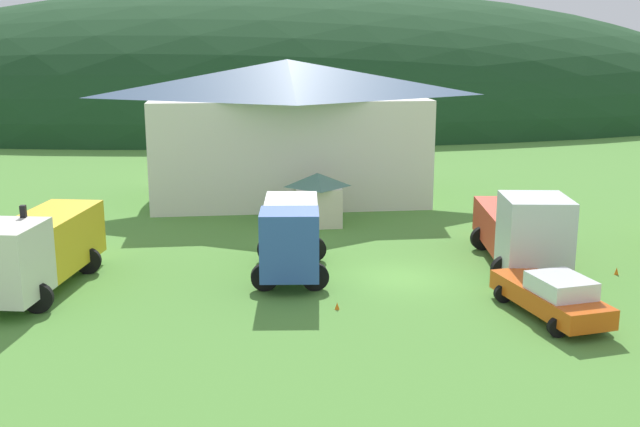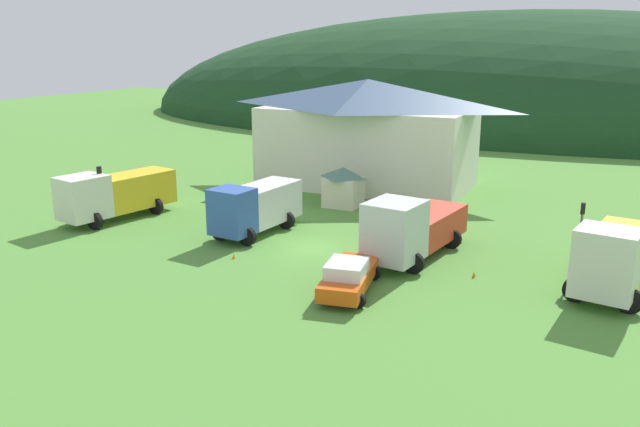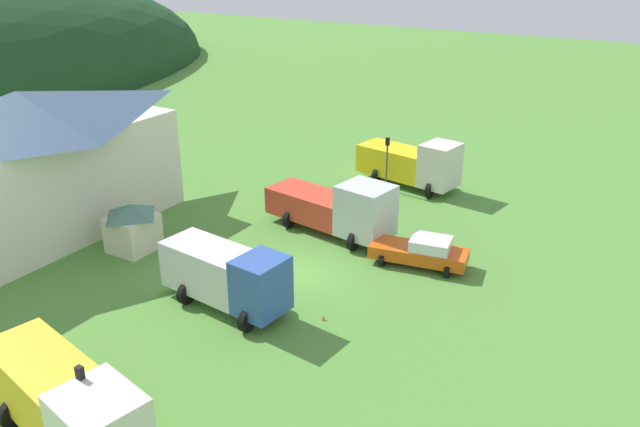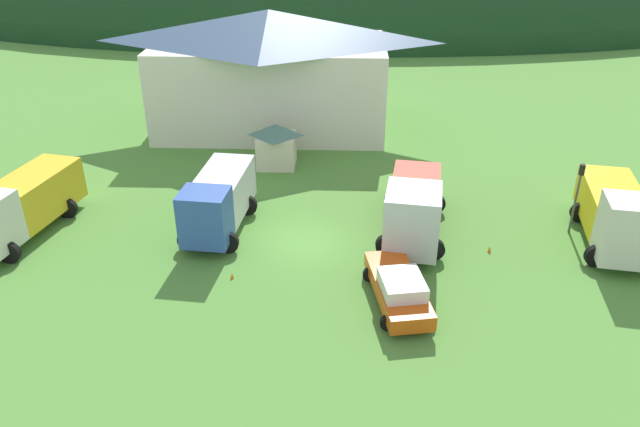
% 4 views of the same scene
% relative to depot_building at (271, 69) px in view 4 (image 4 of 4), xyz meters
% --- Properties ---
extents(ground_plane, '(200.00, 200.00, 0.00)m').
position_rel_depot_building_xyz_m(ground_plane, '(3.34, -16.65, -4.38)').
color(ground_plane, '#518C38').
extents(forested_hill_backdrop, '(123.36, 60.00, 31.67)m').
position_rel_depot_building_xyz_m(forested_hill_backdrop, '(3.34, 51.35, -4.38)').
color(forested_hill_backdrop, '#193D1E').
rests_on(forested_hill_backdrop, ground).
extents(depot_building, '(17.40, 9.38, 8.49)m').
position_rel_depot_building_xyz_m(depot_building, '(0.00, 0.00, 0.00)').
color(depot_building, white).
rests_on(depot_building, ground).
extents(play_shed_cream, '(2.59, 2.48, 2.79)m').
position_rel_depot_building_xyz_m(play_shed_cream, '(1.01, -7.02, -2.94)').
color(play_shed_cream, beige).
rests_on(play_shed_cream, ground).
extents(heavy_rig_striped, '(4.07, 8.17, 3.25)m').
position_rel_depot_building_xyz_m(heavy_rig_striped, '(-11.11, -16.65, -2.61)').
color(heavy_rig_striped, silver).
rests_on(heavy_rig_striped, ground).
extents(box_truck_blue, '(3.46, 6.80, 3.21)m').
position_rel_depot_building_xyz_m(box_truck_blue, '(-1.10, -15.56, -2.63)').
color(box_truck_blue, '#3356AD').
rests_on(box_truck_blue, ground).
extents(tow_truck_silver, '(4.02, 8.49, 3.57)m').
position_rel_depot_building_xyz_m(tow_truck_silver, '(8.82, -15.93, -2.64)').
color(tow_truck_silver, silver).
rests_on(tow_truck_silver, ground).
extents(flatbed_truck_yellow, '(4.03, 7.70, 3.56)m').
position_rel_depot_building_xyz_m(flatbed_truck_yellow, '(18.69, -16.40, -2.62)').
color(flatbed_truck_yellow, silver).
rests_on(flatbed_truck_yellow, ground).
extents(service_pickup_orange, '(2.88, 5.45, 1.66)m').
position_rel_depot_building_xyz_m(service_pickup_orange, '(7.69, -21.74, -3.55)').
color(service_pickup_orange, '#D85312').
rests_on(service_pickup_orange, ground).
extents(traffic_light_west, '(0.20, 0.32, 3.70)m').
position_rel_depot_building_xyz_m(traffic_light_west, '(-11.16, -17.72, -2.08)').
color(traffic_light_west, '#4C4C51').
rests_on(traffic_light_west, ground).
extents(traffic_light_east, '(0.20, 0.32, 3.82)m').
position_rel_depot_building_xyz_m(traffic_light_east, '(17.06, -15.11, -2.01)').
color(traffic_light_east, '#4C4C51').
rests_on(traffic_light_east, ground).
extents(traffic_cone_near_pickup, '(0.36, 0.36, 0.64)m').
position_rel_depot_building_xyz_m(traffic_cone_near_pickup, '(12.52, -17.27, -4.38)').
color(traffic_cone_near_pickup, orange).
rests_on(traffic_cone_near_pickup, ground).
extents(traffic_cone_mid_row, '(0.36, 0.36, 0.54)m').
position_rel_depot_building_xyz_m(traffic_cone_mid_row, '(0.24, -20.03, -4.38)').
color(traffic_cone_mid_row, orange).
rests_on(traffic_cone_mid_row, ground).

